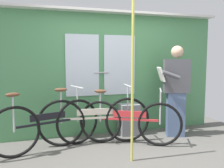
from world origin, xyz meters
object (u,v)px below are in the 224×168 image
bicycle_leaning_behind (95,120)px  passenger_reading_newspaper (176,89)px  trash_bin_by_wall (129,119)px  handrail_pole (132,81)px  bicycle_by_pole (48,125)px  bicycle_near_door (129,122)px

bicycle_leaning_behind → passenger_reading_newspaper: bearing=5.5°
bicycle_leaning_behind → trash_bin_by_wall: size_ratio=3.23×
handrail_pole → bicycle_leaning_behind: bearing=113.1°
bicycle_leaning_behind → bicycle_by_pole: bearing=-168.8°
bicycle_by_pole → passenger_reading_newspaper: passenger_reading_newspaper is taller
bicycle_leaning_behind → trash_bin_by_wall: bicycle_leaning_behind is taller
bicycle_leaning_behind → trash_bin_by_wall: (0.73, 0.33, -0.12)m
passenger_reading_newspaper → trash_bin_by_wall: 1.01m
bicycle_near_door → handrail_pole: size_ratio=0.69×
bicycle_near_door → bicycle_leaning_behind: bicycle_leaning_behind is taller
bicycle_near_door → bicycle_leaning_behind: bearing=-172.2°
bicycle_by_pole → handrail_pole: (1.09, -0.72, 0.71)m
bicycle_leaning_behind → trash_bin_by_wall: 0.81m
passenger_reading_newspaper → bicycle_by_pole: bearing=20.1°
passenger_reading_newspaper → trash_bin_by_wall: (-0.76, 0.33, -0.58)m
bicycle_near_door → bicycle_by_pole: (-1.28, 0.10, 0.02)m
bicycle_near_door → bicycle_by_pole: size_ratio=0.92×
passenger_reading_newspaper → trash_bin_by_wall: size_ratio=2.86×
bicycle_by_pole → passenger_reading_newspaper: 2.29m
passenger_reading_newspaper → trash_bin_by_wall: passenger_reading_newspaper is taller
trash_bin_by_wall → handrail_pole: (-0.39, -1.13, 0.82)m
bicycle_leaning_behind → bicycle_by_pole: 0.75m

